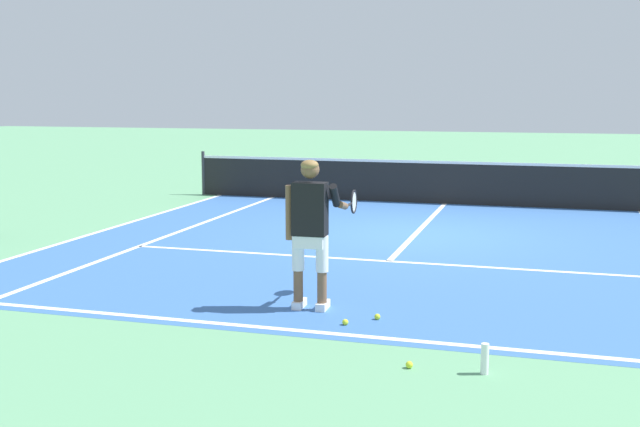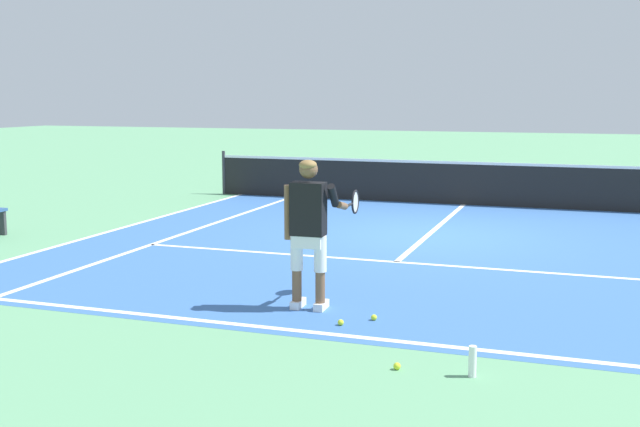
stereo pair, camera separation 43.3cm
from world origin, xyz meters
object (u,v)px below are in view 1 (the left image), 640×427
tennis_ball_by_baseline (377,317)px  tennis_ball_mid_court (409,365)px  tennis_player (311,224)px  water_bottle (485,359)px  tennis_ball_near_feet (345,322)px

tennis_ball_by_baseline → tennis_ball_mid_court: (0.60, -1.41, 0.00)m
tennis_ball_by_baseline → tennis_ball_mid_court: bearing=-67.1°
tennis_player → tennis_ball_mid_court: (1.41, -1.62, -0.96)m
water_bottle → tennis_ball_near_feet: bearing=145.2°
water_bottle → tennis_player: bearing=142.7°
tennis_player → tennis_ball_near_feet: 1.21m
tennis_ball_mid_court → water_bottle: bearing=3.9°
tennis_player → tennis_ball_near_feet: bearing=-43.8°
tennis_ball_by_baseline → water_bottle: size_ratio=0.24×
tennis_player → tennis_ball_near_feet: size_ratio=25.95×
tennis_ball_near_feet → water_bottle: size_ratio=0.24×
tennis_ball_near_feet → water_bottle: bearing=-34.8°
tennis_player → tennis_ball_near_feet: (0.53, -0.51, -0.96)m
tennis_ball_near_feet → tennis_ball_by_baseline: same height
tennis_ball_by_baseline → water_bottle: water_bottle is taller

